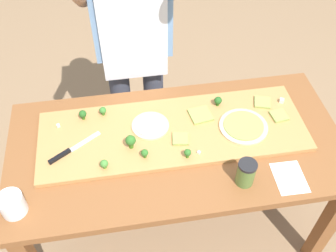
{
  "coord_description": "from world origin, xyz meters",
  "views": [
    {
      "loc": [
        -0.23,
        -1.15,
        2.18
      ],
      "look_at": [
        -0.03,
        0.07,
        0.82
      ],
      "focal_mm": 41.49,
      "sensor_mm": 36.0,
      "label": 1
    }
  ],
  "objects": [
    {
      "name": "pizza_slice_far_left",
      "position": [
        0.14,
        0.14,
        0.8
      ],
      "size": [
        0.12,
        0.12,
        0.01
      ],
      "primitive_type": "cube",
      "rotation": [
        0.0,
        0.0,
        0.15
      ],
      "color": "#899E4C",
      "rests_on": "cutting_board"
    },
    {
      "name": "broccoli_floret_front_left",
      "position": [
        -0.43,
        0.21,
        0.82
      ],
      "size": [
        0.04,
        0.04,
        0.05
      ],
      "color": "#2C5915",
      "rests_on": "cutting_board"
    },
    {
      "name": "cutting_board",
      "position": [
        -0.01,
        0.07,
        0.78
      ],
      "size": [
        1.28,
        0.44,
        0.02
      ],
      "primitive_type": "cube",
      "color": "#B27F47",
      "rests_on": "prep_table"
    },
    {
      "name": "cheese_crumble_a",
      "position": [
        -0.55,
        0.18,
        0.8
      ],
      "size": [
        0.02,
        0.02,
        0.01
      ],
      "primitive_type": "cube",
      "rotation": [
        0.0,
        0.0,
        0.44
      ],
      "color": "silver",
      "rests_on": "cutting_board"
    },
    {
      "name": "cook_center",
      "position": [
        -0.14,
        0.58,
        1.0
      ],
      "size": [
        0.54,
        0.39,
        1.67
      ],
      "color": "#333847",
      "rests_on": "ground"
    },
    {
      "name": "pizza_slice_center",
      "position": [
        0.02,
        0.0,
        0.8
      ],
      "size": [
        0.08,
        0.08,
        0.01
      ],
      "primitive_type": "cube",
      "rotation": [
        0.0,
        0.0,
        -0.15
      ],
      "color": "#899E4C",
      "rests_on": "cutting_board"
    },
    {
      "name": "broccoli_floret_center_left",
      "position": [
        -0.33,
        0.22,
        0.82
      ],
      "size": [
        0.03,
        0.03,
        0.05
      ],
      "color": "#3F7220",
      "rests_on": "cutting_board"
    },
    {
      "name": "broccoli_floret_front_mid",
      "position": [
        -0.34,
        -0.1,
        0.82
      ],
      "size": [
        0.04,
        0.04,
        0.05
      ],
      "color": "#487A23",
      "rests_on": "cutting_board"
    },
    {
      "name": "chefs_knife",
      "position": [
        -0.5,
        0.01,
        0.8
      ],
      "size": [
        0.24,
        0.17,
        0.02
      ],
      "color": "#B7BABF",
      "rests_on": "cutting_board"
    },
    {
      "name": "ground_plane",
      "position": [
        0.0,
        0.0,
        0.0
      ],
      "size": [
        8.0,
        8.0,
        0.0
      ],
      "primitive_type": "plane",
      "color": "#896B4C"
    },
    {
      "name": "prep_table",
      "position": [
        0.0,
        0.0,
        0.66
      ],
      "size": [
        1.59,
        0.78,
        0.77
      ],
      "color": "brown",
      "rests_on": "ground"
    },
    {
      "name": "pizza_slice_far_right",
      "position": [
        0.53,
        0.07,
        0.8
      ],
      "size": [
        0.08,
        0.08,
        0.01
      ],
      "primitive_type": "cube",
      "rotation": [
        0.0,
        0.0,
        0.12
      ],
      "color": "#899E4C",
      "rests_on": "cutting_board"
    },
    {
      "name": "recipe_note",
      "position": [
        0.45,
        -0.27,
        0.77
      ],
      "size": [
        0.14,
        0.17,
        0.0
      ],
      "primitive_type": "cube",
      "rotation": [
        0.0,
        0.0,
        -0.03
      ],
      "color": "white",
      "rests_on": "prep_table"
    },
    {
      "name": "broccoli_floret_back_mid",
      "position": [
        -0.16,
        -0.07,
        0.82
      ],
      "size": [
        0.03,
        0.03,
        0.05
      ],
      "color": "#366618",
      "rests_on": "cutting_board"
    },
    {
      "name": "sauce_jar",
      "position": [
        0.25,
        -0.26,
        0.83
      ],
      "size": [
        0.08,
        0.08,
        0.12
      ],
      "color": "#517033",
      "rests_on": "prep_table"
    },
    {
      "name": "pizza_slice_near_right",
      "position": [
        0.47,
        0.17,
        0.8
      ],
      "size": [
        0.1,
        0.1,
        0.01
      ],
      "primitive_type": "cube",
      "rotation": [
        0.0,
        0.0,
        -0.3
      ],
      "color": "#899E4C",
      "rests_on": "cutting_board"
    },
    {
      "name": "cheese_crumble_c",
      "position": [
        0.57,
        0.17,
        0.8
      ],
      "size": [
        0.03,
        0.03,
        0.02
      ],
      "primitive_type": "cube",
      "rotation": [
        0.0,
        0.0,
        1.11
      ],
      "color": "white",
      "rests_on": "cutting_board"
    },
    {
      "name": "pizza_whole_cheese_artichoke",
      "position": [
        -0.11,
        0.11,
        0.8
      ],
      "size": [
        0.18,
        0.18,
        0.02
      ],
      "color": "beige",
      "rests_on": "cutting_board"
    },
    {
      "name": "cheese_crumble_b",
      "position": [
        0.08,
        -0.09,
        0.8
      ],
      "size": [
        0.02,
        0.02,
        0.01
      ],
      "primitive_type": "cube",
      "rotation": [
        0.0,
        0.0,
        0.76
      ],
      "color": "white",
      "rests_on": "cutting_board"
    },
    {
      "name": "broccoli_floret_front_right",
      "position": [
        -0.22,
        -0.01,
        0.83
      ],
      "size": [
        0.05,
        0.05,
        0.07
      ],
      "color": "#366618",
      "rests_on": "cutting_board"
    },
    {
      "name": "broccoli_floret_back_right",
      "position": [
        0.25,
        0.2,
        0.82
      ],
      "size": [
        0.04,
        0.04,
        0.05
      ],
      "color": "#2C5915",
      "rests_on": "cutting_board"
    },
    {
      "name": "broccoli_floret_back_left",
      "position": [
        0.03,
        -0.11,
        0.82
      ],
      "size": [
        0.03,
        0.03,
        0.05
      ],
      "color": "#366618",
      "rests_on": "cutting_board"
    },
    {
      "name": "flour_cup",
      "position": [
        -0.72,
        -0.25,
        0.81
      ],
      "size": [
        0.1,
        0.1,
        0.1
      ],
      "color": "white",
      "rests_on": "prep_table"
    },
    {
      "name": "pizza_whole_pesto_green",
      "position": [
        0.33,
        0.03,
        0.8
      ],
      "size": [
        0.23,
        0.23,
        0.02
      ],
      "color": "beige",
      "rests_on": "cutting_board"
    }
  ]
}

